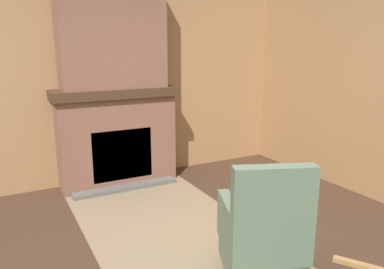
% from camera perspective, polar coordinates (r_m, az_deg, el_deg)
% --- Properties ---
extents(wood_panel_wall_left, '(0.06, 5.61, 2.69)m').
position_cam_1_polar(wood_panel_wall_left, '(5.06, -12.53, 8.10)').
color(wood_panel_wall_left, '#9E7247').
rests_on(wood_panel_wall_left, ground).
extents(fireplace_hearth, '(0.65, 1.57, 1.26)m').
position_cam_1_polar(fireplace_hearth, '(4.92, -11.30, -0.43)').
color(fireplace_hearth, brown).
rests_on(fireplace_hearth, ground).
extents(chimney_breast, '(0.38, 1.29, 1.41)m').
position_cam_1_polar(chimney_breast, '(4.81, -12.08, 15.28)').
color(chimney_breast, brown).
rests_on(chimney_breast, fireplace_hearth).
extents(area_rug, '(3.77, 1.54, 0.01)m').
position_cam_1_polar(area_rug, '(3.42, 0.15, -17.66)').
color(area_rug, '#7A664C').
rests_on(area_rug, ground).
extents(armchair, '(0.78, 0.76, 0.98)m').
position_cam_1_polar(armchair, '(2.99, 10.75, -14.96)').
color(armchair, '#516651').
rests_on(armchair, ground).
extents(firewood_stack, '(0.49, 0.50, 0.25)m').
position_cam_1_polar(firewood_stack, '(4.75, 10.76, -7.61)').
color(firewood_stack, brown).
rests_on(firewood_stack, ground).
extents(oil_lamp_vase, '(0.13, 0.13, 0.23)m').
position_cam_1_polar(oil_lamp_vase, '(4.73, -18.63, 7.40)').
color(oil_lamp_vase, '#47708E').
rests_on(oil_lamp_vase, fireplace_hearth).
extents(storage_case, '(0.15, 0.20, 0.11)m').
position_cam_1_polar(storage_case, '(5.01, -6.81, 7.98)').
color(storage_case, brown).
rests_on(storage_case, fireplace_hearth).
extents(decorative_plate_on_mantel, '(0.07, 0.25, 0.25)m').
position_cam_1_polar(decorative_plate_on_mantel, '(4.87, -12.20, 8.40)').
color(decorative_plate_on_mantel, '#336093').
rests_on(decorative_plate_on_mantel, fireplace_hearth).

